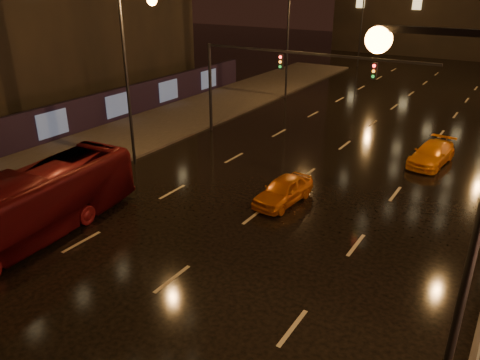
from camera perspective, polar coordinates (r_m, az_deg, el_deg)
name	(u,v)px	position (r m, az deg, el deg)	size (l,w,h in m)	color
ground	(334,154)	(30.54, 11.34, 3.15)	(140.00, 140.00, 0.00)	black
sidewalk_left	(124,138)	(33.71, -13.94, 4.98)	(7.00, 70.00, 0.15)	#38332D
hoarding_left	(51,124)	(34.32, -22.08, 6.33)	(0.30, 46.00, 2.50)	black
traffic_signal	(266,71)	(31.35, 3.22, 13.08)	(15.31, 0.32, 6.20)	black
streetlight_right	(444,199)	(9.83, 23.65, -2.13)	(2.64, 0.50, 10.00)	black
bus_red	(27,208)	(21.51, -24.55, -3.13)	(2.53, 10.80, 3.01)	#540C11
taxi_near	(283,190)	(23.28, 5.30, -1.26)	(1.56, 3.88, 1.32)	#CD6813
taxi_far	(432,154)	(30.36, 22.34, 2.97)	(1.79, 4.41, 1.28)	orange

